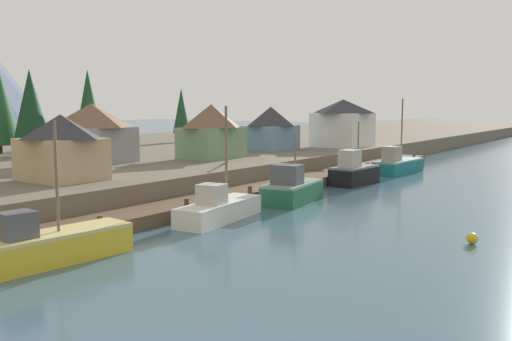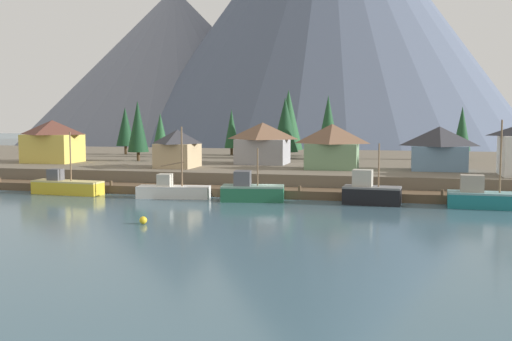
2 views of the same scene
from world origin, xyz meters
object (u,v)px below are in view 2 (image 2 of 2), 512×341
Objects in this scene: conifer_mid_right at (160,131)px; conifer_far_left at (138,126)px; channel_buoy at (143,220)px; fishing_boat_green at (251,191)px; fishing_boat_yellow at (67,186)px; conifer_centre at (289,120)px; conifer_near_left at (285,125)px; conifer_near_right at (328,124)px; conifer_mid_left at (232,129)px; conifer_back_right at (462,129)px; house_grey at (263,143)px; fishing_boat_black at (370,193)px; fishing_boat_teal at (490,198)px; house_green at (332,146)px; house_tan at (178,148)px; house_blue at (439,148)px; fishing_boat_white at (173,190)px; house_yellow at (53,141)px; conifer_back_left at (125,127)px.

conifer_far_left is at bearing -89.25° from conifer_mid_right.
fishing_boat_green is at bearing 70.70° from channel_buoy.
fishing_boat_yellow is 0.78× the size of conifer_centre.
conifer_mid_right is at bearing 117.54° from fishing_boat_green.
fishing_boat_yellow is 0.90× the size of conifer_near_left.
conifer_mid_left is (-18.60, 7.29, -1.01)m from conifer_near_right.
conifer_back_right is (21.41, 3.94, -0.72)m from conifer_near_right.
house_grey is at bearing -91.56° from conifer_centre.
conifer_far_left reaches higher than fishing_boat_black.
conifer_near_right is at bearing 124.54° from fishing_boat_teal.
conifer_back_right reaches higher than house_green.
conifer_mid_right reaches higher than house_green.
house_tan is 0.86× the size of house_blue.
house_tan is at bearing -61.81° from conifer_mid_right.
fishing_boat_white is 0.86× the size of conifer_near_left.
fishing_boat_teal reaches higher than channel_buoy.
conifer_back_right is (26.17, 37.66, 6.44)m from fishing_boat_green.
conifer_back_right is (50.02, 37.10, 6.62)m from fishing_boat_yellow.
conifer_near_right is 1.10× the size of conifer_far_left.
conifer_centre is at bearing 137.73° from conifer_near_right.
house_yellow is 11.50× the size of channel_buoy.
conifer_near_right reaches higher than conifer_near_left.
channel_buoy is at bearing -65.29° from conifer_far_left.
fishing_boat_yellow is 25.03m from channel_buoy.
fishing_boat_yellow is 1.24× the size of fishing_boat_green.
conifer_back_left reaches higher than conifer_back_right.
fishing_boat_yellow is 48.42m from house_blue.
fishing_boat_white is at bearing -138.57° from house_green.
conifer_centre is (21.38, 7.80, 1.95)m from conifer_mid_right.
conifer_mid_left is (-35.38, 24.16, 1.84)m from house_blue.
channel_buoy is (-10.66, -50.59, -7.98)m from conifer_near_right.
conifer_mid_right is (-24.61, 33.18, 5.85)m from fishing_boat_green.
fishing_boat_teal is 0.88× the size of conifer_near_right.
house_blue is 10.60× the size of channel_buoy.
fishing_boat_green is 0.78× the size of conifer_far_left.
fishing_boat_teal is 0.91× the size of conifer_near_left.
conifer_back_right is (29.90, 15.36, 1.93)m from house_grey.
house_yellow is at bearing -125.75° from conifer_mid_right.
fishing_boat_black is at bearing -6.68° from fishing_boat_green.
conifer_near_left is (-2.67, 34.88, 7.01)m from fishing_boat_green.
fishing_boat_teal is 36.26m from channel_buoy.
fishing_boat_teal is at bearing -7.57° from fishing_boat_white.
conifer_near_right is at bearing -8.86° from conifer_near_left.
house_green is 0.83× the size of conifer_back_left.
fishing_boat_black is 0.57× the size of conifer_centre.
fishing_boat_green is at bearing -85.50° from conifer_centre.
conifer_mid_left is at bearing 127.57° from fishing_boat_black.
fishing_boat_green is 40.24m from house_yellow.
conifer_mid_left is at bearing 89.90° from house_tan.
conifer_near_right is 10.81m from conifer_centre.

